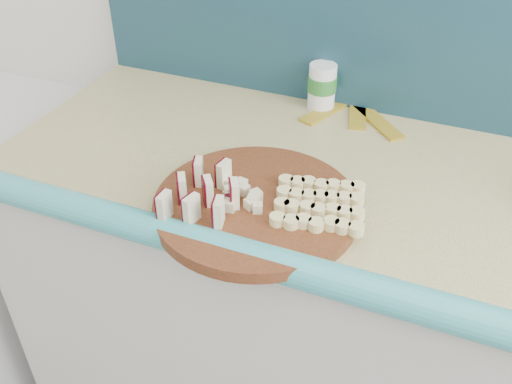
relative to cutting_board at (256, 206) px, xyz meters
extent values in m
cube|color=silver|center=(0.50, 0.18, -0.48)|extent=(2.20, 0.60, 0.88)
cylinder|color=#42220E|center=(0.00, 0.00, 0.00)|extent=(0.45, 0.45, 0.02)
cube|color=beige|center=(-0.13, -0.10, 0.04)|extent=(0.02, 0.03, 0.05)
cube|color=#460510|center=(-0.13, -0.11, 0.04)|extent=(0.01, 0.03, 0.05)
cube|color=beige|center=(-0.12, -0.05, 0.04)|extent=(0.02, 0.03, 0.05)
cube|color=#460510|center=(-0.13, -0.05, 0.04)|extent=(0.01, 0.03, 0.05)
cube|color=beige|center=(-0.12, 0.01, 0.04)|extent=(0.02, 0.03, 0.05)
cube|color=#460510|center=(-0.13, 0.01, 0.04)|extent=(0.01, 0.03, 0.05)
cube|color=beige|center=(-0.08, -0.09, 0.04)|extent=(0.02, 0.03, 0.05)
cube|color=#460510|center=(-0.09, -0.10, 0.04)|extent=(0.01, 0.03, 0.05)
cube|color=beige|center=(-0.08, -0.04, 0.04)|extent=(0.02, 0.03, 0.05)
cube|color=#460510|center=(-0.08, -0.04, 0.04)|extent=(0.01, 0.03, 0.05)
cube|color=beige|center=(-0.07, 0.02, 0.04)|extent=(0.02, 0.03, 0.05)
cube|color=#460510|center=(-0.08, 0.02, 0.04)|extent=(0.01, 0.03, 0.05)
cube|color=beige|center=(-0.03, -0.08, 0.04)|extent=(0.02, 0.03, 0.05)
cube|color=#460510|center=(-0.04, -0.09, 0.04)|extent=(0.01, 0.03, 0.05)
cube|color=beige|center=(-0.03, -0.03, 0.04)|extent=(0.02, 0.03, 0.05)
cube|color=#460510|center=(-0.04, -0.03, 0.04)|extent=(0.01, 0.03, 0.05)
cube|color=beige|center=(-0.01, 0.00, 0.02)|extent=(0.02, 0.02, 0.02)
cube|color=beige|center=(-0.01, 0.00, 0.02)|extent=(0.02, 0.02, 0.02)
cube|color=#460510|center=(-0.01, 0.02, 0.02)|extent=(0.02, 0.02, 0.02)
cube|color=beige|center=(-0.02, 0.00, 0.02)|extent=(0.02, 0.02, 0.02)
cube|color=beige|center=(-0.03, 0.01, 0.02)|extent=(0.02, 0.02, 0.02)
cube|color=beige|center=(-0.04, 0.01, 0.02)|extent=(0.02, 0.02, 0.02)
cube|color=beige|center=(-0.03, 0.00, 0.02)|extent=(0.02, 0.02, 0.02)
cube|color=beige|center=(-0.04, -0.01, 0.02)|extent=(0.02, 0.02, 0.02)
cube|color=#460510|center=(-0.04, -0.02, 0.02)|extent=(0.02, 0.02, 0.02)
cube|color=beige|center=(-0.03, -0.02, 0.02)|extent=(0.02, 0.02, 0.02)
cube|color=beige|center=(-0.02, -0.03, 0.02)|extent=(0.02, 0.02, 0.02)
cube|color=beige|center=(-0.02, -0.01, 0.02)|extent=(0.02, 0.02, 0.02)
cube|color=beige|center=(-0.01, -0.01, 0.02)|extent=(0.02, 0.02, 0.02)
cube|color=beige|center=(0.00, -0.01, 0.02)|extent=(0.02, 0.02, 0.02)
cylinder|color=#EDD991|center=(0.06, -0.04, 0.02)|extent=(0.03, 0.03, 0.02)
cylinder|color=#EDD991|center=(0.08, -0.04, 0.02)|extent=(0.03, 0.03, 0.02)
cylinder|color=#EDD991|center=(0.10, -0.03, 0.02)|extent=(0.03, 0.03, 0.02)
cylinder|color=#EDD991|center=(0.12, -0.03, 0.02)|extent=(0.03, 0.03, 0.02)
cylinder|color=#EDD991|center=(0.15, -0.03, 0.02)|extent=(0.03, 0.03, 0.02)
cylinder|color=#EDD991|center=(0.17, -0.02, 0.02)|extent=(0.03, 0.03, 0.02)
cylinder|color=#EDD991|center=(0.19, -0.02, 0.02)|extent=(0.03, 0.03, 0.02)
cylinder|color=#EDD991|center=(0.05, -0.01, 0.02)|extent=(0.03, 0.03, 0.02)
cylinder|color=#EDD991|center=(0.07, 0.00, 0.02)|extent=(0.03, 0.03, 0.02)
cylinder|color=#EDD991|center=(0.09, 0.00, 0.02)|extent=(0.03, 0.03, 0.02)
cylinder|color=#EDD991|center=(0.12, 0.01, 0.02)|extent=(0.03, 0.03, 0.02)
cylinder|color=#EDD991|center=(0.14, 0.01, 0.02)|extent=(0.03, 0.03, 0.02)
cylinder|color=#EDD991|center=(0.16, 0.02, 0.02)|extent=(0.03, 0.03, 0.02)
cylinder|color=#EDD991|center=(0.18, 0.02, 0.02)|extent=(0.03, 0.03, 0.02)
cylinder|color=#EDD991|center=(0.04, 0.03, 0.02)|extent=(0.03, 0.03, 0.02)
cylinder|color=#EDD991|center=(0.06, 0.03, 0.02)|extent=(0.03, 0.03, 0.02)
cylinder|color=#EDD991|center=(0.09, 0.04, 0.02)|extent=(0.03, 0.03, 0.02)
cylinder|color=#EDD991|center=(0.11, 0.04, 0.02)|extent=(0.03, 0.03, 0.02)
cylinder|color=#EDD991|center=(0.13, 0.05, 0.02)|extent=(0.03, 0.03, 0.02)
cylinder|color=#EDD991|center=(0.15, 0.05, 0.02)|extent=(0.03, 0.03, 0.02)
cylinder|color=#EDD991|center=(0.17, 0.06, 0.02)|extent=(0.03, 0.03, 0.02)
cylinder|color=#EDD991|center=(0.03, 0.06, 0.02)|extent=(0.03, 0.03, 0.02)
cylinder|color=#EDD991|center=(0.06, 0.07, 0.02)|extent=(0.03, 0.03, 0.02)
cylinder|color=#EDD991|center=(0.08, 0.07, 0.02)|extent=(0.03, 0.03, 0.02)
cylinder|color=#EDD991|center=(0.10, 0.08, 0.02)|extent=(0.03, 0.03, 0.02)
cylinder|color=#EDD991|center=(0.12, 0.08, 0.02)|extent=(0.03, 0.03, 0.02)
cylinder|color=#EDD991|center=(0.14, 0.09, 0.02)|extent=(0.03, 0.03, 0.02)
cylinder|color=#EDD991|center=(0.16, 0.09, 0.02)|extent=(0.03, 0.03, 0.02)
cylinder|color=white|center=(-0.01, 0.43, 0.04)|extent=(0.06, 0.06, 0.11)
cylinder|color=#2D7E31|center=(-0.01, 0.43, 0.05)|extent=(0.07, 0.07, 0.04)
cube|color=gold|center=(0.01, 0.42, -0.01)|extent=(0.10, 0.18, 0.01)
cube|color=gold|center=(0.08, 0.44, -0.01)|extent=(0.08, 0.18, 0.01)
cube|color=gold|center=(0.13, 0.41, -0.01)|extent=(0.15, 0.15, 0.01)
camera|label=1|loc=(0.31, -0.76, 0.64)|focal=40.00mm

